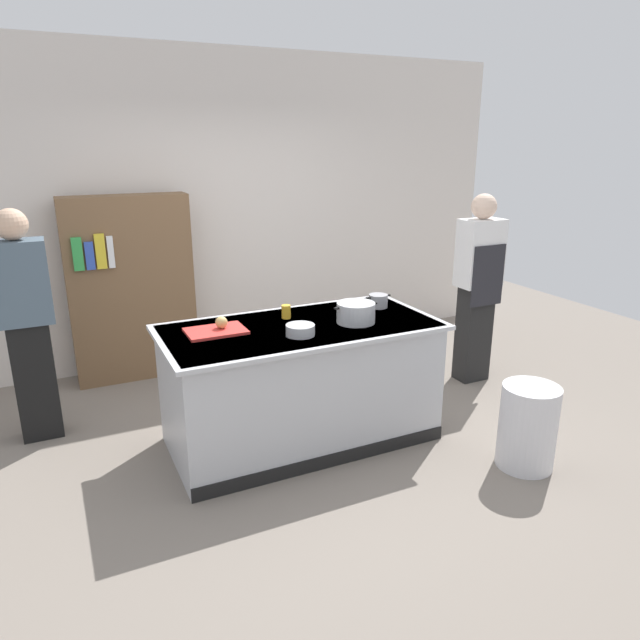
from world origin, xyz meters
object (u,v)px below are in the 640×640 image
stock_pot (356,313)px  juice_cup (286,312)px  sauce_pan (378,301)px  person_guest (27,322)px  trash_bin (528,427)px  mixing_bowl (300,330)px  bookshelf (132,289)px  person_chef (478,285)px  onion (221,322)px

stock_pot → juice_cup: (-0.41, 0.31, -0.02)m
sauce_pan → person_guest: person_guest is taller
stock_pot → sauce_pan: 0.44m
person_guest → trash_bin: bearing=59.4°
stock_pot → juice_cup: bearing=143.1°
person_guest → mixing_bowl: bearing=58.6°
bookshelf → person_chef: bearing=-27.1°
onion → sauce_pan: size_ratio=0.39×
sauce_pan → juice_cup: sauce_pan is taller
onion → stock_pot: (0.93, -0.23, 0.01)m
trash_bin → person_chef: bearing=64.1°
juice_cup → onion: bearing=-171.0°
sauce_pan → juice_cup: bearing=176.8°
sauce_pan → mixing_bowl: (-0.83, -0.36, -0.01)m
person_guest → juice_cup: bearing=70.0°
onion → bookshelf: bearing=102.2°
person_guest → bookshelf: 1.24m
stock_pot → person_chef: 1.59m
stock_pot → juice_cup: stock_pot is taller
person_chef → bookshelf: person_chef is taller
mixing_bowl → trash_bin: 1.68m
sauce_pan → mixing_bowl: sauce_pan is taller
sauce_pan → mixing_bowl: 0.90m
juice_cup → trash_bin: 1.87m
juice_cup → trash_bin: bearing=-43.8°
mixing_bowl → juice_cup: (0.06, 0.40, 0.01)m
person_chef → person_guest: (-3.67, 0.54, -0.00)m
person_chef → bookshelf: size_ratio=1.01×
onion → bookshelf: (-0.36, 1.67, -0.11)m
onion → stock_pot: stock_pot is taller
sauce_pan → stock_pot: bearing=-142.6°
stock_pot → person_chef: bearing=17.2°
stock_pot → trash_bin: size_ratio=0.58×
trash_bin → person_chef: size_ratio=0.34×
stock_pot → onion: bearing=166.1°
onion → bookshelf: size_ratio=0.05×
stock_pot → person_chef: person_chef is taller
stock_pot → bookshelf: (-1.29, 1.90, -0.12)m
trash_bin → stock_pot: bearing=133.4°
mixing_bowl → juice_cup: 0.41m
juice_cup → trash_bin: (1.27, -1.21, -0.65)m
juice_cup → bookshelf: bookshelf is taller
trash_bin → person_guest: 3.61m
onion → person_chef: (2.45, 0.24, -0.05)m
bookshelf → trash_bin: bearing=-52.6°
mixing_bowl → bookshelf: 2.16m
sauce_pan → bookshelf: bookshelf is taller
bookshelf → sauce_pan: bearing=-44.9°
trash_bin → person_guest: bearing=147.5°
mixing_bowl → person_chef: person_chef is taller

